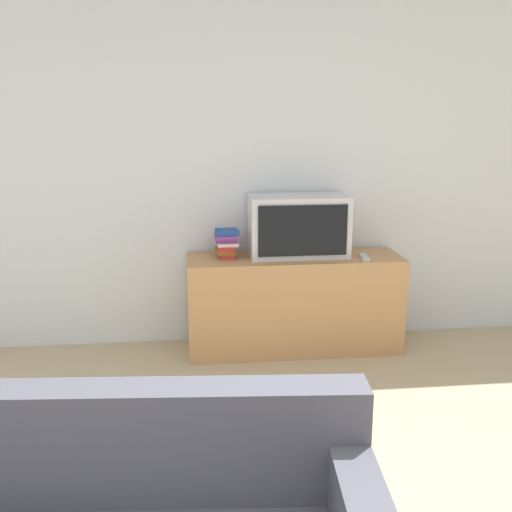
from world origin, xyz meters
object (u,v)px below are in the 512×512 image
(tv_stand, at_px, (294,303))
(remote_on_stand, at_px, (364,257))
(television, at_px, (298,226))
(book_stack, at_px, (226,243))

(tv_stand, bearing_deg, remote_on_stand, -13.72)
(television, bearing_deg, tv_stand, -122.82)
(remote_on_stand, bearing_deg, television, 159.88)
(tv_stand, distance_m, television, 0.56)
(tv_stand, height_order, remote_on_stand, remote_on_stand)
(television, relative_size, book_stack, 3.17)
(book_stack, height_order, remote_on_stand, book_stack)
(remote_on_stand, bearing_deg, tv_stand, 166.28)
(tv_stand, relative_size, remote_on_stand, 8.96)
(tv_stand, bearing_deg, book_stack, 175.28)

